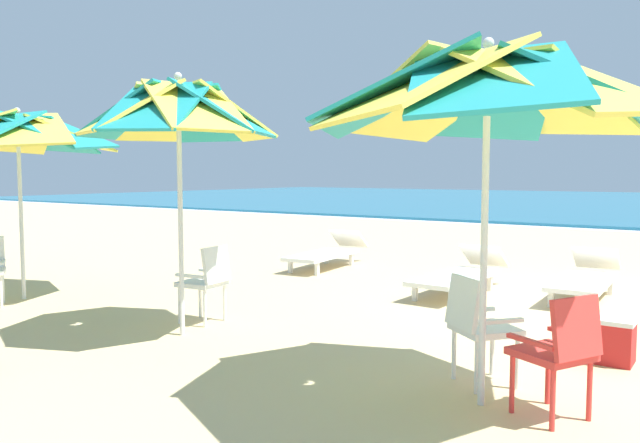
{
  "coord_description": "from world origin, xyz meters",
  "views": [
    {
      "loc": [
        1.26,
        -7.73,
        1.67
      ],
      "look_at": [
        -3.6,
        -0.73,
        1.0
      ],
      "focal_mm": 34.73,
      "sensor_mm": 36.0,
      "label": 1
    }
  ],
  "objects_px": {
    "beach_umbrella_1": "(179,114)",
    "cooler_box": "(604,339)",
    "plastic_chair_1": "(560,348)",
    "beach_umbrella_2": "(18,133)",
    "sun_lounger_1": "(585,277)",
    "sun_lounger_2": "(460,273)",
    "plastic_chair_2": "(207,279)",
    "plastic_chair_0": "(478,323)",
    "beach_umbrella_0": "(487,93)",
    "sun_lounger_3": "(328,252)"
  },
  "relations": [
    {
      "from": "plastic_chair_1",
      "to": "sun_lounger_2",
      "type": "relative_size",
      "value": 0.4
    },
    {
      "from": "beach_umbrella_0",
      "to": "sun_lounger_2",
      "type": "bearing_deg",
      "value": 114.03
    },
    {
      "from": "plastic_chair_0",
      "to": "beach_umbrella_1",
      "type": "relative_size",
      "value": 0.32
    },
    {
      "from": "beach_umbrella_0",
      "to": "beach_umbrella_1",
      "type": "relative_size",
      "value": 0.97
    },
    {
      "from": "plastic_chair_0",
      "to": "plastic_chair_2",
      "type": "xyz_separation_m",
      "value": [
        -3.21,
        0.24,
        0.0
      ]
    },
    {
      "from": "plastic_chair_1",
      "to": "beach_umbrella_2",
      "type": "distance_m",
      "value": 7.06
    },
    {
      "from": "beach_umbrella_0",
      "to": "sun_lounger_3",
      "type": "height_order",
      "value": "beach_umbrella_0"
    },
    {
      "from": "beach_umbrella_0",
      "to": "sun_lounger_1",
      "type": "relative_size",
      "value": 1.2
    },
    {
      "from": "plastic_chair_0",
      "to": "cooler_box",
      "type": "height_order",
      "value": "plastic_chair_0"
    },
    {
      "from": "plastic_chair_0",
      "to": "plastic_chair_1",
      "type": "xyz_separation_m",
      "value": [
        0.7,
        -0.37,
        0.0
      ]
    },
    {
      "from": "plastic_chair_2",
      "to": "sun_lounger_2",
      "type": "xyz_separation_m",
      "value": [
        1.67,
        3.22,
        -0.22
      ]
    },
    {
      "from": "plastic_chair_2",
      "to": "beach_umbrella_2",
      "type": "distance_m",
      "value": 3.42
    },
    {
      "from": "beach_umbrella_2",
      "to": "cooler_box",
      "type": "bearing_deg",
      "value": 11.97
    },
    {
      "from": "beach_umbrella_2",
      "to": "sun_lounger_3",
      "type": "relative_size",
      "value": 1.16
    },
    {
      "from": "plastic_chair_1",
      "to": "sun_lounger_1",
      "type": "xyz_separation_m",
      "value": [
        -0.75,
        4.47,
        -0.22
      ]
    },
    {
      "from": "beach_umbrella_1",
      "to": "beach_umbrella_2",
      "type": "relative_size",
      "value": 1.05
    },
    {
      "from": "sun_lounger_3",
      "to": "plastic_chair_0",
      "type": "bearing_deg",
      "value": -44.92
    },
    {
      "from": "beach_umbrella_0",
      "to": "cooler_box",
      "type": "relative_size",
      "value": 5.21
    },
    {
      "from": "beach_umbrella_0",
      "to": "beach_umbrella_2",
      "type": "relative_size",
      "value": 1.02
    },
    {
      "from": "plastic_chair_0",
      "to": "sun_lounger_3",
      "type": "relative_size",
      "value": 0.39
    },
    {
      "from": "beach_umbrella_1",
      "to": "sun_lounger_2",
      "type": "distance_m",
      "value": 4.5
    },
    {
      "from": "plastic_chair_1",
      "to": "sun_lounger_3",
      "type": "height_order",
      "value": "plastic_chair_1"
    },
    {
      "from": "beach_umbrella_1",
      "to": "cooler_box",
      "type": "bearing_deg",
      "value": 22.11
    },
    {
      "from": "cooler_box",
      "to": "sun_lounger_2",
      "type": "bearing_deg",
      "value": 135.21
    },
    {
      "from": "beach_umbrella_0",
      "to": "cooler_box",
      "type": "height_order",
      "value": "beach_umbrella_0"
    },
    {
      "from": "plastic_chair_2",
      "to": "beach_umbrella_0",
      "type": "bearing_deg",
      "value": -10.55
    },
    {
      "from": "plastic_chair_1",
      "to": "plastic_chair_2",
      "type": "height_order",
      "value": "same"
    },
    {
      "from": "plastic_chair_1",
      "to": "sun_lounger_3",
      "type": "distance_m",
      "value": 6.94
    },
    {
      "from": "beach_umbrella_0",
      "to": "sun_lounger_1",
      "type": "distance_m",
      "value": 4.9
    },
    {
      "from": "beach_umbrella_0",
      "to": "sun_lounger_1",
      "type": "xyz_separation_m",
      "value": [
        -0.22,
        4.49,
        -1.94
      ]
    },
    {
      "from": "beach_umbrella_0",
      "to": "plastic_chair_0",
      "type": "relative_size",
      "value": 3.01
    },
    {
      "from": "plastic_chair_0",
      "to": "plastic_chair_1",
      "type": "relative_size",
      "value": 1.0
    },
    {
      "from": "sun_lounger_1",
      "to": "sun_lounger_2",
      "type": "height_order",
      "value": "same"
    },
    {
      "from": "plastic_chair_1",
      "to": "sun_lounger_2",
      "type": "height_order",
      "value": "plastic_chair_1"
    },
    {
      "from": "beach_umbrella_1",
      "to": "beach_umbrella_2",
      "type": "distance_m",
      "value": 3.11
    },
    {
      "from": "plastic_chair_0",
      "to": "beach_umbrella_1",
      "type": "bearing_deg",
      "value": -174.61
    },
    {
      "from": "sun_lounger_1",
      "to": "beach_umbrella_0",
      "type": "bearing_deg",
      "value": -87.2
    },
    {
      "from": "beach_umbrella_2",
      "to": "sun_lounger_1",
      "type": "height_order",
      "value": "beach_umbrella_2"
    },
    {
      "from": "sun_lounger_1",
      "to": "beach_umbrella_2",
      "type": "bearing_deg",
      "value": -144.69
    },
    {
      "from": "plastic_chair_1",
      "to": "sun_lounger_2",
      "type": "distance_m",
      "value": 4.44
    },
    {
      "from": "beach_umbrella_2",
      "to": "sun_lounger_3",
      "type": "height_order",
      "value": "beach_umbrella_2"
    },
    {
      "from": "plastic_chair_0",
      "to": "beach_umbrella_0",
      "type": "bearing_deg",
      "value": -65.44
    },
    {
      "from": "plastic_chair_1",
      "to": "beach_umbrella_2",
      "type": "height_order",
      "value": "beach_umbrella_2"
    },
    {
      "from": "beach_umbrella_0",
      "to": "beach_umbrella_1",
      "type": "bearing_deg",
      "value": 178.19
    },
    {
      "from": "plastic_chair_2",
      "to": "sun_lounger_1",
      "type": "relative_size",
      "value": 0.4
    },
    {
      "from": "plastic_chair_2",
      "to": "beach_umbrella_2",
      "type": "relative_size",
      "value": 0.34
    },
    {
      "from": "plastic_chair_2",
      "to": "beach_umbrella_2",
      "type": "bearing_deg",
      "value": -171.09
    },
    {
      "from": "plastic_chair_2",
      "to": "sun_lounger_3",
      "type": "bearing_deg",
      "value": 105.79
    },
    {
      "from": "cooler_box",
      "to": "plastic_chair_2",
      "type": "bearing_deg",
      "value": -165.77
    },
    {
      "from": "sun_lounger_2",
      "to": "sun_lounger_3",
      "type": "bearing_deg",
      "value": 162.39
    }
  ]
}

